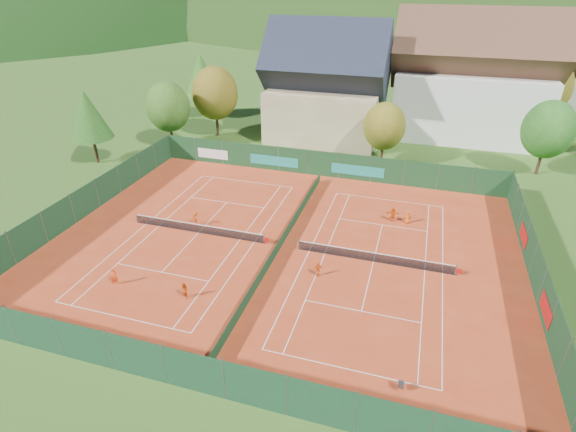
# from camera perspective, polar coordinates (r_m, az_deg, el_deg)

# --- Properties ---
(ground) EXTENTS (600.00, 600.00, 0.00)m
(ground) POSITION_cam_1_polar(r_m,az_deg,el_deg) (39.25, -0.85, -3.93)
(ground) COLOR #2C5119
(ground) RESTS_ON ground
(clay_pad) EXTENTS (40.00, 32.00, 0.01)m
(clay_pad) POSITION_cam_1_polar(r_m,az_deg,el_deg) (39.23, -0.85, -3.90)
(clay_pad) COLOR #B1371A
(clay_pad) RESTS_ON ground
(court_markings_left) EXTENTS (11.03, 23.83, 0.00)m
(court_markings_left) POSITION_cam_1_polar(r_m,az_deg,el_deg) (42.02, -11.31, -2.10)
(court_markings_left) COLOR white
(court_markings_left) RESTS_ON ground
(court_markings_right) EXTENTS (11.03, 23.83, 0.00)m
(court_markings_right) POSITION_cam_1_polar(r_m,az_deg,el_deg) (37.95, 10.79, -5.73)
(court_markings_right) COLOR white
(court_markings_right) RESTS_ON ground
(tennis_net_left) EXTENTS (13.30, 0.10, 1.02)m
(tennis_net_left) POSITION_cam_1_polar(r_m,az_deg,el_deg) (41.71, -11.18, -1.55)
(tennis_net_left) COLOR #59595B
(tennis_net_left) RESTS_ON ground
(tennis_net_right) EXTENTS (13.30, 0.10, 1.02)m
(tennis_net_right) POSITION_cam_1_polar(r_m,az_deg,el_deg) (37.66, 11.09, -5.14)
(tennis_net_right) COLOR #59595B
(tennis_net_right) RESTS_ON ground
(court_divider) EXTENTS (0.03, 28.80, 1.00)m
(court_divider) POSITION_cam_1_polar(r_m,az_deg,el_deg) (38.97, -0.86, -3.29)
(court_divider) COLOR #12331B
(court_divider) RESTS_ON ground
(fence_north) EXTENTS (40.00, 0.10, 3.00)m
(fence_north) POSITION_cam_1_polar(r_m,az_deg,el_deg) (52.43, 4.01, 6.62)
(fence_north) COLOR #14391C
(fence_north) RESTS_ON ground
(fence_south) EXTENTS (40.00, 0.04, 3.00)m
(fence_south) POSITION_cam_1_polar(r_m,az_deg,el_deg) (27.01, -11.86, -18.87)
(fence_south) COLOR #13361F
(fence_south) RESTS_ON ground
(fence_west) EXTENTS (0.04, 32.00, 3.00)m
(fence_west) POSITION_cam_1_polar(r_m,az_deg,el_deg) (47.81, -24.36, 1.74)
(fence_west) COLOR #14371E
(fence_west) RESTS_ON ground
(fence_east) EXTENTS (0.09, 32.00, 3.00)m
(fence_east) POSITION_cam_1_polar(r_m,az_deg,el_deg) (38.40, 29.09, -6.22)
(fence_east) COLOR #13361D
(fence_east) RESTS_ON ground
(chalet) EXTENTS (16.20, 12.00, 16.00)m
(chalet) POSITION_cam_1_polar(r_m,az_deg,el_deg) (64.47, 4.90, 15.64)
(chalet) COLOR beige
(chalet) RESTS_ON ground
(hotel_block_a) EXTENTS (21.60, 11.00, 17.25)m
(hotel_block_a) POSITION_cam_1_polar(r_m,az_deg,el_deg) (69.05, 22.25, 15.23)
(hotel_block_a) COLOR silver
(hotel_block_a) RESTS_ON ground
(hotel_block_b) EXTENTS (17.28, 10.00, 15.50)m
(hotel_block_b) POSITION_cam_1_polar(r_m,az_deg,el_deg) (79.31, 32.15, 14.00)
(hotel_block_b) COLOR silver
(hotel_block_b) RESTS_ON ground
(tree_west_front) EXTENTS (5.72, 5.72, 8.69)m
(tree_west_front) POSITION_cam_1_polar(r_m,az_deg,el_deg) (62.67, -15.00, 13.25)
(tree_west_front) COLOR #422B17
(tree_west_front) RESTS_ON ground
(tree_west_mid) EXTENTS (6.44, 6.44, 9.78)m
(tree_west_mid) POSITION_cam_1_polar(r_m,az_deg,el_deg) (65.71, -9.27, 15.14)
(tree_west_mid) COLOR #422617
(tree_west_mid) RESTS_ON ground
(tree_west_back) EXTENTS (5.60, 5.60, 10.00)m
(tree_west_back) POSITION_cam_1_polar(r_m,az_deg,el_deg) (75.20, -10.93, 17.23)
(tree_west_back) COLOR #412E17
(tree_west_back) RESTS_ON ground
(tree_center) EXTENTS (5.01, 5.01, 7.60)m
(tree_center) POSITION_cam_1_polar(r_m,az_deg,el_deg) (56.05, 12.15, 11.07)
(tree_center) COLOR #4D2F1B
(tree_center) RESTS_ON ground
(tree_east_front) EXTENTS (5.72, 5.72, 8.69)m
(tree_east_front) POSITION_cam_1_polar(r_m,az_deg,el_deg) (59.25, 30.17, 9.46)
(tree_east_front) COLOR #462A19
(tree_east_front) RESTS_ON ground
(tree_west_side) EXTENTS (5.04, 5.04, 9.00)m
(tree_west_side) POSITION_cam_1_polar(r_m,az_deg,el_deg) (59.76, -24.07, 11.69)
(tree_west_side) COLOR #402617
(tree_west_side) RESTS_ON ground
(tree_east_back) EXTENTS (7.15, 7.15, 10.86)m
(tree_east_back) POSITION_cam_1_polar(r_m,az_deg,el_deg) (74.55, 29.80, 13.99)
(tree_east_back) COLOR #4E371B
(tree_east_back) RESTS_ON ground
(mountain_backdrop) EXTENTS (820.00, 530.00, 242.00)m
(mountain_backdrop) POSITION_cam_1_polar(r_m,az_deg,el_deg) (272.40, 21.03, 14.07)
(mountain_backdrop) COLOR black
(mountain_backdrop) RESTS_ON ground
(ball_hopper) EXTENTS (0.34, 0.34, 0.80)m
(ball_hopper) POSITION_cam_1_polar(r_m,az_deg,el_deg) (27.94, 14.16, -20.04)
(ball_hopper) COLOR slate
(ball_hopper) RESTS_ON ground
(loose_ball_0) EXTENTS (0.07, 0.07, 0.07)m
(loose_ball_0) POSITION_cam_1_polar(r_m,az_deg,el_deg) (36.37, -15.00, -7.94)
(loose_ball_0) COLOR #CCD833
(loose_ball_0) RESTS_ON ground
(loose_ball_1) EXTENTS (0.07, 0.07, 0.07)m
(loose_ball_1) POSITION_cam_1_polar(r_m,az_deg,el_deg) (31.52, -1.43, -13.40)
(loose_ball_1) COLOR #CCD833
(loose_ball_1) RESTS_ON ground
(loose_ball_2) EXTENTS (0.07, 0.07, 0.07)m
(loose_ball_2) POSITION_cam_1_polar(r_m,az_deg,el_deg) (43.47, 6.41, -0.54)
(loose_ball_2) COLOR #CCD833
(loose_ball_2) RESTS_ON ground
(player_left_near) EXTENTS (0.63, 0.60, 1.46)m
(player_left_near) POSITION_cam_1_polar(r_m,az_deg,el_deg) (36.86, -21.20, -7.20)
(player_left_near) COLOR #E54D14
(player_left_near) RESTS_ON ground
(player_left_mid) EXTENTS (0.84, 0.78, 1.37)m
(player_left_mid) POSITION_cam_1_polar(r_m,az_deg,el_deg) (33.96, -13.05, -9.25)
(player_left_mid) COLOR #E45914
(player_left_mid) RESTS_ON ground
(player_left_far) EXTENTS (1.10, 0.94, 1.47)m
(player_left_far) POSITION_cam_1_polar(r_m,az_deg,el_deg) (42.92, -11.64, -0.32)
(player_left_far) COLOR #D94913
(player_left_far) RESTS_ON ground
(player_right_near) EXTENTS (0.81, 0.61, 1.28)m
(player_right_near) POSITION_cam_1_polar(r_m,az_deg,el_deg) (35.43, 3.80, -6.74)
(player_right_near) COLOR #DD5A13
(player_right_near) RESTS_ON ground
(player_right_far_a) EXTENTS (0.68, 0.50, 1.28)m
(player_right_far_a) POSITION_cam_1_polar(r_m,az_deg,el_deg) (43.96, 14.94, -0.15)
(player_right_far_a) COLOR #EE5B15
(player_right_far_a) RESTS_ON ground
(player_right_far_b) EXTENTS (1.42, 0.55, 1.50)m
(player_right_far_b) POSITION_cam_1_polar(r_m,az_deg,el_deg) (43.92, 13.16, 0.23)
(player_right_far_b) COLOR orange
(player_right_far_b) RESTS_ON ground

